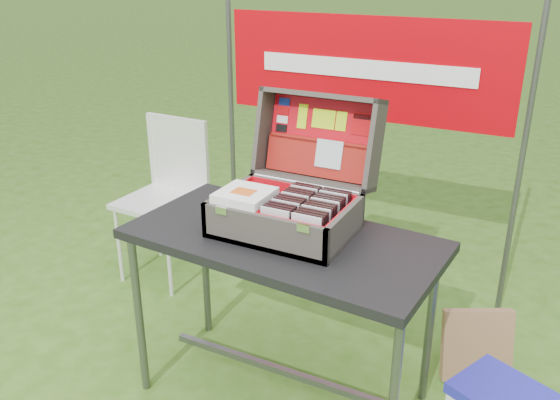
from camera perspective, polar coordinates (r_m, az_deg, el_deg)
The scene contains 92 objects.
ground at distance 2.90m, azimuth -1.04°, elevation -17.44°, with size 80.00×80.00×0.00m, color #335B13.
table at distance 2.62m, azimuth 0.26°, elevation -11.33°, with size 1.28×0.64×0.80m, color black, non-canonical shape.
table_top at distance 2.43m, azimuth 0.27°, elevation -3.88°, with size 1.28×0.64×0.04m, color black.
table_leg_fl at distance 2.73m, azimuth -13.39°, elevation -10.97°, with size 0.04×0.04×0.76m, color #59595B.
table_leg_bl at distance 3.08m, azimuth -7.20°, elevation -6.42°, with size 0.04×0.04×0.76m, color #59595B.
table_leg_br at distance 2.68m, azimuth 14.21°, elevation -11.76°, with size 0.04×0.04×0.76m, color #59595B.
table_brace at distance 2.79m, azimuth 0.24°, elevation -16.11°, with size 1.13×0.03×0.03m, color #59595B.
suitcase at distance 2.41m, azimuth 1.11°, elevation 2.95°, with size 0.55×0.55×0.51m, color #504B45, non-canonical shape.
suitcase_base_bottom at distance 2.45m, azimuth 0.44°, elevation -2.86°, with size 0.55×0.39×0.02m, color #504B45.
suitcase_base_wall_front at distance 2.28m, azimuth -1.67°, elevation -3.20°, with size 0.55×0.02×0.15m, color #504B45.
suitcase_base_wall_back at distance 2.58m, azimuth 2.32°, elevation -0.03°, with size 0.55×0.02×0.15m, color #504B45.
suitcase_base_wall_left at distance 2.55m, azimuth -4.87°, elevation -0.41°, with size 0.02×0.39×0.15m, color #504B45.
suitcase_base_wall_right at distance 2.33m, azimuth 6.27°, elevation -2.72°, with size 0.02×0.39×0.15m, color #504B45.
suitcase_liner_floor at distance 2.45m, azimuth 0.44°, elevation -2.57°, with size 0.51×0.35×0.01m, color red.
suitcase_latch_left at distance 2.32m, azimuth -5.64°, elevation -1.01°, with size 0.05×0.01×0.03m, color silver.
suitcase_latch_right at distance 2.17m, azimuth 2.27°, elevation -2.72°, with size 0.05×0.01×0.03m, color silver.
suitcase_hinge at distance 2.56m, azimuth 2.44°, elevation 1.57°, with size 0.02×0.02×0.50m, color silver.
suitcase_lid_back at distance 2.67m, azimuth 4.15°, elevation 5.96°, with size 0.55×0.39×0.02m, color #504B45.
suitcase_lid_rim_far at distance 2.60m, azimuth 4.13°, elevation 10.00°, with size 0.55×0.02×0.15m, color #504B45.
suitcase_lid_rim_near at distance 2.63m, azimuth 3.13°, elevation 1.93°, with size 0.55×0.02×0.15m, color #504B45.
suitcase_lid_rim_left at distance 2.72m, azimuth -1.50°, elevation 6.68°, with size 0.02×0.39×0.15m, color #504B45.
suitcase_lid_rim_right at distance 2.52m, azimuth 9.15°, elevation 5.11°, with size 0.02×0.39×0.15m, color #504B45.
suitcase_lid_liner at distance 2.65m, azimuth 4.04°, elevation 5.96°, with size 0.50×0.35×0.01m, color red.
suitcase_liner_wall_front at distance 2.28m, azimuth -1.51°, elevation -2.83°, with size 0.51×0.01×0.13m, color red.
suitcase_liner_wall_back at distance 2.56m, azimuth 2.19°, elevation 0.09°, with size 0.51×0.01×0.13m, color red.
suitcase_liner_wall_left at distance 2.53m, azimuth -4.61°, elevation -0.24°, with size 0.01×0.35×0.13m, color red.
suitcase_liner_wall_right at distance 2.33m, azimuth 5.96°, elevation -2.42°, with size 0.01×0.35×0.13m, color red.
suitcase_lid_pocket at distance 2.64m, azimuth 3.63°, elevation 3.99°, with size 0.49×0.16×0.03m, color maroon.
suitcase_pocket_edge at distance 2.63m, azimuth 3.79°, elevation 5.68°, with size 0.48×0.02×0.02m, color maroon.
suitcase_pocket_cd at distance 2.60m, azimuth 4.75°, elevation 4.43°, with size 0.12×0.12×0.01m, color silver.
lid_sticker_cc_a at distance 2.73m, azimuth 0.42°, elevation 9.44°, with size 0.05×0.03×0.00m, color #1933B2.
lid_sticker_cc_b at distance 2.73m, azimuth 0.33°, elevation 8.60°, with size 0.05×0.03×0.00m, color #B9070B.
lid_sticker_cc_c at distance 2.73m, azimuth 0.23°, elevation 7.77°, with size 0.05×0.03×0.00m, color white.
lid_sticker_cc_d at distance 2.73m, azimuth 0.13°, elevation 6.94°, with size 0.05×0.03×0.00m, color black.
lid_card_neon_tall at distance 2.69m, azimuth 2.18°, elevation 8.05°, with size 0.04×0.11×0.00m, color #C1F20F.
lid_card_neon_main at distance 2.65m, azimuth 4.22°, elevation 7.78°, with size 0.11×0.08×0.00m, color #C1F20F.
lid_card_neon_small at distance 2.61m, azimuth 5.91°, elevation 7.55°, with size 0.05×0.08×0.00m, color #C1F20F.
lid_sticker_band at distance 2.58m, azimuth 7.95°, elevation 7.26°, with size 0.10×0.10×0.00m, color #B9070B.
lid_sticker_band_bar at distance 2.58m, azimuth 8.04°, elevation 7.92°, with size 0.09×0.02×0.00m, color black.
cd_left_0 at distance 2.28m, azimuth -0.49°, elevation -2.49°, with size 0.12×0.01×0.14m, color silver.
cd_left_1 at distance 2.30m, azimuth -0.23°, elevation -2.29°, with size 0.12×0.01×0.14m, color black.
cd_left_2 at distance 2.31m, azimuth 0.01°, elevation -2.09°, with size 0.12×0.01×0.14m, color black.
cd_left_3 at distance 2.33m, azimuth 0.26°, elevation -1.90°, with size 0.12×0.01×0.14m, color black.
cd_left_4 at distance 2.35m, azimuth 0.50°, elevation -1.71°, with size 0.12×0.01×0.14m, color silver.
cd_left_5 at distance 2.37m, azimuth 0.73°, elevation -1.52°, with size 0.12×0.01×0.14m, color black.
cd_left_6 at distance 2.38m, azimuth 0.97°, elevation -1.33°, with size 0.12×0.01×0.14m, color black.
cd_left_7 at distance 2.40m, azimuth 1.20°, elevation -1.14°, with size 0.12×0.01×0.14m, color black.
cd_left_8 at distance 2.42m, azimuth 1.42°, elevation -0.96°, with size 0.12×0.01×0.14m, color silver.
cd_left_9 at distance 2.44m, azimuth 1.65°, elevation -0.78°, with size 0.12×0.01×0.14m, color black.
cd_left_10 at distance 2.46m, azimuth 1.86°, elevation -0.61°, with size 0.12×0.01×0.14m, color black.
cd_left_11 at distance 2.47m, azimuth 2.08°, elevation -0.43°, with size 0.12×0.01×0.14m, color black.
cd_left_12 at distance 2.49m, azimuth 2.29°, elevation -0.26°, with size 0.12×0.01×0.14m, color silver.
cd_left_13 at distance 2.51m, azimuth 2.50°, elevation -0.09°, with size 0.12×0.01×0.14m, color black.
cd_left_14 at distance 2.53m, azimuth 2.71°, elevation 0.07°, with size 0.12×0.01×0.14m, color black.
cd_right_0 at distance 2.23m, azimuth 2.54°, elevation -3.15°, with size 0.12×0.01×0.14m, color silver.
cd_right_1 at distance 2.24m, azimuth 2.77°, elevation -2.94°, with size 0.12×0.01×0.14m, color black.
cd_right_2 at distance 2.26m, azimuth 3.00°, elevation -2.73°, with size 0.12×0.01×0.14m, color black.
cd_right_3 at distance 2.28m, azimuth 3.23°, elevation -2.53°, with size 0.12×0.01×0.14m, color black.
cd_right_4 at distance 2.30m, azimuth 3.45°, elevation -2.32°, with size 0.12×0.01×0.14m, color silver.
cd_right_5 at distance 2.32m, azimuth 3.67°, elevation -2.12°, with size 0.12×0.01×0.14m, color black.
cd_right_6 at distance 2.33m, azimuth 3.89°, elevation -1.93°, with size 0.12×0.01×0.14m, color black.
cd_right_7 at distance 2.35m, azimuth 4.10°, elevation -1.73°, with size 0.12×0.01×0.14m, color black.
cd_right_8 at distance 2.37m, azimuth 4.31°, elevation -1.54°, with size 0.12×0.01×0.14m, color silver.
cd_right_9 at distance 2.39m, azimuth 4.51°, elevation -1.36°, with size 0.12×0.01×0.14m, color black.
cd_right_10 at distance 2.41m, azimuth 4.71°, elevation -1.17°, with size 0.12×0.01×0.14m, color black.
cd_right_11 at distance 2.43m, azimuth 4.91°, elevation -0.99°, with size 0.12×0.01×0.14m, color black.
cd_right_12 at distance 2.44m, azimuth 5.11°, elevation -0.81°, with size 0.12×0.01×0.14m, color silver.
cd_right_13 at distance 2.46m, azimuth 5.30°, elevation -0.63°, with size 0.12×0.01×0.14m, color black.
cd_right_14 at distance 2.48m, azimuth 5.49°, elevation -0.46°, with size 0.12×0.01×0.14m, color black.
songbook_0 at distance 2.40m, azimuth -3.38°, elevation 0.15°, with size 0.21×0.21×0.01m, color white.
songbook_1 at distance 2.40m, azimuth -3.38°, elevation 0.26°, with size 0.21×0.21×0.01m, color white.
songbook_2 at distance 2.40m, azimuth -3.39°, elevation 0.37°, with size 0.21×0.21×0.01m, color white.
songbook_3 at distance 2.39m, azimuth -3.39°, elevation 0.48°, with size 0.21×0.21×0.01m, color white.
songbook_4 at distance 2.39m, azimuth -3.39°, elevation 0.59°, with size 0.21×0.21×0.01m, color white.
songbook_5 at distance 2.39m, azimuth -3.40°, elevation 0.70°, with size 0.21×0.21×0.01m, color white.
songbook_6 at distance 2.39m, azimuth -3.40°, elevation 0.81°, with size 0.21×0.21×0.01m, color white.
songbook_graphic at distance 2.38m, azimuth -3.52°, elevation 0.82°, with size 0.09×0.07×0.00m, color #D85919.
cooler_lid at distance 2.51m, azimuth 21.12°, elevation -17.32°, with size 0.38×0.29×0.05m, color #2223A9.
chair at distance 3.62m, azimuth -11.47°, elevation -0.32°, with size 0.44×0.48×0.97m, color silver, non-canonical shape.
chair_seat at distance 3.62m, azimuth -11.48°, elevation -0.16°, with size 0.44×0.44×0.03m, color silver.
chair_backrest at distance 3.69m, azimuth -9.78°, elevation 4.41°, with size 0.44×0.03×0.46m, color silver.
chair_leg_fl at distance 3.71m, azimuth -15.24°, elevation -4.16°, with size 0.02×0.02×0.49m, color silver.
chair_leg_fr at distance 3.48m, azimuth -10.64°, elevation -5.51°, with size 0.02×0.02×0.49m, color silver.
chair_leg_bl at distance 3.96m, azimuth -11.68°, elevation -2.06°, with size 0.02×0.02×0.49m, color silver.
chair_leg_br at distance 3.75m, azimuth -7.19°, elevation -3.18°, with size 0.02×0.02×0.49m, color silver.
chair_upright_left at distance 3.81m, azimuth -12.03°, elevation 4.62°, with size 0.02×0.02×0.46m, color silver.
chair_upright_right at distance 3.59m, azimuth -7.36°, elevation 3.85°, with size 0.02×0.02×0.46m, color silver.
cardboard_box at distance 3.00m, azimuth 18.43°, elevation -13.09°, with size 0.33×0.05×0.34m, color #9E6B46.
banner_post_left at distance 3.74m, azimuth -4.64°, elevation 6.74°, with size 0.03×0.03×1.70m, color #59595B.
banner_post_right at distance 3.22m, azimuth 22.08°, elevation 2.52°, with size 0.03×0.03×1.70m, color #59595B.
banner at distance 3.27m, azimuth 8.10°, elevation 12.41°, with size 1.60×0.01×0.55m, color #A70008.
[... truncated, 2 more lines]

